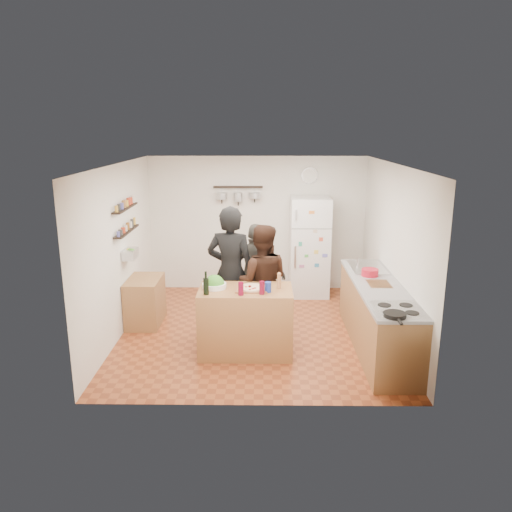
{
  "coord_description": "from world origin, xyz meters",
  "views": [
    {
      "loc": [
        0.09,
        -7.06,
        3.01
      ],
      "look_at": [
        0.0,
        0.1,
        1.15
      ],
      "focal_mm": 35.0,
      "sensor_mm": 36.0,
      "label": 1
    }
  ],
  "objects_px": {
    "prep_island": "(246,321)",
    "red_bowl": "(370,272)",
    "salad_bowl": "(214,286)",
    "wall_clock": "(310,176)",
    "person_left": "(231,272)",
    "skillet": "(395,315)",
    "pepper_mill": "(279,282)",
    "person_center": "(261,282)",
    "wine_bottle": "(206,286)",
    "salt_canister": "(268,287)",
    "counter_run": "(378,317)",
    "side_table": "(145,301)",
    "person_back": "(256,274)",
    "fridge": "(309,247)"
  },
  "relations": [
    {
      "from": "wall_clock",
      "to": "skillet",
      "type": "bearing_deg",
      "value": -80.35
    },
    {
      "from": "prep_island",
      "to": "fridge",
      "type": "bearing_deg",
      "value": 66.53
    },
    {
      "from": "counter_run",
      "to": "skillet",
      "type": "relative_size",
      "value": 10.31
    },
    {
      "from": "pepper_mill",
      "to": "red_bowl",
      "type": "distance_m",
      "value": 1.44
    },
    {
      "from": "wall_clock",
      "to": "pepper_mill",
      "type": "bearing_deg",
      "value": -102.83
    },
    {
      "from": "salad_bowl",
      "to": "pepper_mill",
      "type": "relative_size",
      "value": 1.86
    },
    {
      "from": "salad_bowl",
      "to": "skillet",
      "type": "xyz_separation_m",
      "value": [
        2.15,
        -1.05,
        0.0
      ]
    },
    {
      "from": "pepper_mill",
      "to": "person_center",
      "type": "relative_size",
      "value": 0.1
    },
    {
      "from": "pepper_mill",
      "to": "person_back",
      "type": "height_order",
      "value": "person_back"
    },
    {
      "from": "salt_canister",
      "to": "skillet",
      "type": "relative_size",
      "value": 0.54
    },
    {
      "from": "counter_run",
      "to": "wall_clock",
      "type": "xyz_separation_m",
      "value": [
        -0.75,
        2.63,
        1.7
      ]
    },
    {
      "from": "wine_bottle",
      "to": "salt_canister",
      "type": "distance_m",
      "value": 0.81
    },
    {
      "from": "person_center",
      "to": "wall_clock",
      "type": "relative_size",
      "value": 5.61
    },
    {
      "from": "wine_bottle",
      "to": "salt_canister",
      "type": "height_order",
      "value": "wine_bottle"
    },
    {
      "from": "skillet",
      "to": "wine_bottle",
      "type": "bearing_deg",
      "value": 160.63
    },
    {
      "from": "person_left",
      "to": "person_center",
      "type": "distance_m",
      "value": 0.46
    },
    {
      "from": "pepper_mill",
      "to": "person_left",
      "type": "xyz_separation_m",
      "value": [
        -0.68,
        0.55,
        -0.03
      ]
    },
    {
      "from": "prep_island",
      "to": "red_bowl",
      "type": "relative_size",
      "value": 5.14
    },
    {
      "from": "counter_run",
      "to": "red_bowl",
      "type": "height_order",
      "value": "red_bowl"
    },
    {
      "from": "person_back",
      "to": "side_table",
      "type": "xyz_separation_m",
      "value": [
        -1.74,
        -0.06,
        -0.43
      ]
    },
    {
      "from": "salad_bowl",
      "to": "red_bowl",
      "type": "distance_m",
      "value": 2.27
    },
    {
      "from": "prep_island",
      "to": "pepper_mill",
      "type": "xyz_separation_m",
      "value": [
        0.45,
        0.05,
        0.54
      ]
    },
    {
      "from": "salad_bowl",
      "to": "wine_bottle",
      "type": "relative_size",
      "value": 1.49
    },
    {
      "from": "salad_bowl",
      "to": "person_back",
      "type": "distance_m",
      "value": 1.18
    },
    {
      "from": "skillet",
      "to": "salad_bowl",
      "type": "bearing_deg",
      "value": 153.88
    },
    {
      "from": "salad_bowl",
      "to": "wall_clock",
      "type": "height_order",
      "value": "wall_clock"
    },
    {
      "from": "salad_bowl",
      "to": "person_left",
      "type": "relative_size",
      "value": 0.17
    },
    {
      "from": "person_center",
      "to": "side_table",
      "type": "xyz_separation_m",
      "value": [
        -1.82,
        0.47,
        -0.48
      ]
    },
    {
      "from": "side_table",
      "to": "salad_bowl",
      "type": "bearing_deg",
      "value": -39.37
    },
    {
      "from": "salt_canister",
      "to": "counter_run",
      "type": "relative_size",
      "value": 0.05
    },
    {
      "from": "fridge",
      "to": "side_table",
      "type": "bearing_deg",
      "value": -151.46
    },
    {
      "from": "prep_island",
      "to": "person_left",
      "type": "height_order",
      "value": "person_left"
    },
    {
      "from": "counter_run",
      "to": "person_left",
      "type": "bearing_deg",
      "value": 168.8
    },
    {
      "from": "pepper_mill",
      "to": "person_left",
      "type": "bearing_deg",
      "value": 141.2
    },
    {
      "from": "salt_canister",
      "to": "person_center",
      "type": "height_order",
      "value": "person_center"
    },
    {
      "from": "person_center",
      "to": "person_back",
      "type": "bearing_deg",
      "value": -78.81
    },
    {
      "from": "wine_bottle",
      "to": "wall_clock",
      "type": "bearing_deg",
      "value": 62.52
    },
    {
      "from": "prep_island",
      "to": "salt_canister",
      "type": "distance_m",
      "value": 0.62
    },
    {
      "from": "person_back",
      "to": "fridge",
      "type": "xyz_separation_m",
      "value": [
        0.95,
        1.41,
        0.11
      ]
    },
    {
      "from": "prep_island",
      "to": "wine_bottle",
      "type": "height_order",
      "value": "wine_bottle"
    },
    {
      "from": "person_left",
      "to": "skillet",
      "type": "bearing_deg",
      "value": 153.74
    },
    {
      "from": "wine_bottle",
      "to": "salad_bowl",
      "type": "bearing_deg",
      "value": 73.5
    },
    {
      "from": "person_center",
      "to": "side_table",
      "type": "bearing_deg",
      "value": -11.94
    },
    {
      "from": "counter_run",
      "to": "fridge",
      "type": "height_order",
      "value": "fridge"
    },
    {
      "from": "salt_canister",
      "to": "wall_clock",
      "type": "height_order",
      "value": "wall_clock"
    },
    {
      "from": "prep_island",
      "to": "skillet",
      "type": "bearing_deg",
      "value": -30.13
    },
    {
      "from": "salad_bowl",
      "to": "red_bowl",
      "type": "xyz_separation_m",
      "value": [
        2.2,
        0.55,
        0.03
      ]
    },
    {
      "from": "counter_run",
      "to": "red_bowl",
      "type": "bearing_deg",
      "value": 96.85
    },
    {
      "from": "person_center",
      "to": "wall_clock",
      "type": "xyz_separation_m",
      "value": [
        0.87,
        2.27,
        1.31
      ]
    },
    {
      "from": "person_back",
      "to": "side_table",
      "type": "bearing_deg",
      "value": 20.68
    }
  ]
}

